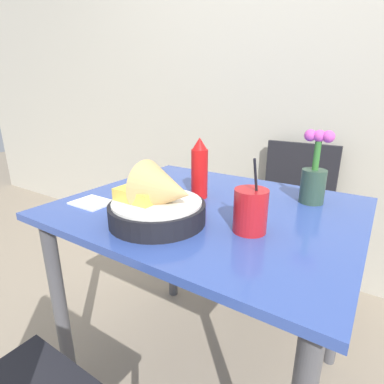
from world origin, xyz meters
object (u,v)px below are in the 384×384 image
at_px(chair_far_window, 293,206).
at_px(ketchup_bottle, 199,169).
at_px(food_basket, 160,202).
at_px(flower_vase, 314,176).
at_px(drink_cup, 250,212).

relative_size(chair_far_window, ketchup_bottle, 3.88).
distance_m(food_basket, flower_vase, 0.55).
distance_m(food_basket, drink_cup, 0.26).
xyz_separation_m(drink_cup, flower_vase, (0.09, 0.34, 0.04)).
height_order(food_basket, flower_vase, flower_vase).
bearing_deg(food_basket, drink_cup, 20.69).
distance_m(chair_far_window, drink_cup, 0.98).
bearing_deg(food_basket, chair_far_window, 82.56).
bearing_deg(ketchup_bottle, flower_vase, 25.03).
bearing_deg(drink_cup, ketchup_bottle, 147.89).
bearing_deg(chair_far_window, flower_vase, -71.18).
height_order(chair_far_window, ketchup_bottle, ketchup_bottle).
distance_m(chair_far_window, food_basket, 1.08).
relative_size(ketchup_bottle, flower_vase, 0.87).
height_order(chair_far_window, flower_vase, flower_vase).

